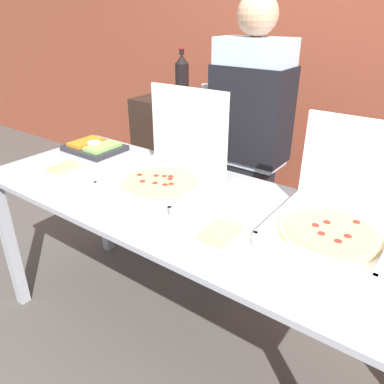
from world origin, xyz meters
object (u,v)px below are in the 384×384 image
object	(u,v)px
person_server_vest	(249,139)
paper_plate_front_left	(221,233)
paper_plate_front_center	(65,169)
pizza_box_near_left	(336,217)
soda_can_silver	(206,93)
pizza_box_far_left	(168,170)
soda_bottle	(182,75)
veggie_tray	(95,147)

from	to	relation	value
person_server_vest	paper_plate_front_left	bearing A→B (deg)	112.29
paper_plate_front_center	person_server_vest	world-z (taller)	person_server_vest
paper_plate_front_left	person_server_vest	distance (m)	0.91
pizza_box_near_left	soda_can_silver	bearing A→B (deg)	144.92
pizza_box_far_left	paper_plate_front_center	size ratio (longest dim) A/B	1.82
pizza_box_near_left	paper_plate_front_left	xyz separation A→B (m)	(-0.33, -0.27, -0.06)
pizza_box_near_left	person_server_vest	size ratio (longest dim) A/B	0.25
paper_plate_front_left	person_server_vest	xyz separation A→B (m)	(-0.34, 0.84, 0.09)
paper_plate_front_center	person_server_vest	size ratio (longest dim) A/B	0.15
paper_plate_front_left	soda_can_silver	bearing A→B (deg)	127.02
pizza_box_near_left	soda_bottle	size ratio (longest dim) A/B	1.30
paper_plate_front_center	soda_can_silver	distance (m)	1.07
pizza_box_near_left	soda_can_silver	xyz separation A→B (m)	(-1.14, 0.80, 0.19)
veggie_tray	soda_can_silver	size ratio (longest dim) A/B	2.68
soda_bottle	person_server_vest	world-z (taller)	person_server_vest
soda_can_silver	pizza_box_far_left	bearing A→B (deg)	-67.05
paper_plate_front_center	veggie_tray	size ratio (longest dim) A/B	0.78
soda_can_silver	paper_plate_front_left	bearing A→B (deg)	-52.98
pizza_box_far_left	veggie_tray	xyz separation A→B (m)	(-0.67, 0.11, -0.06)
pizza_box_far_left	veggie_tray	distance (m)	0.68
veggie_tray	soda_bottle	world-z (taller)	soda_bottle
pizza_box_far_left	soda_bottle	size ratio (longest dim) A/B	1.42
pizza_box_far_left	paper_plate_front_left	world-z (taller)	pizza_box_far_left
veggie_tray	soda_can_silver	xyz separation A→B (m)	(0.32, 0.72, 0.24)
paper_plate_front_center	pizza_box_far_left	bearing A→B (deg)	19.00
soda_bottle	soda_can_silver	bearing A→B (deg)	-17.33
veggie_tray	pizza_box_near_left	bearing A→B (deg)	-3.37
paper_plate_front_center	soda_can_silver	bearing A→B (deg)	78.77
pizza_box_near_left	person_server_vest	bearing A→B (deg)	139.96
paper_plate_front_left	pizza_box_near_left	bearing A→B (deg)	38.74
paper_plate_front_center	paper_plate_front_left	xyz separation A→B (m)	(1.01, -0.05, 0.00)
pizza_box_near_left	soda_bottle	distance (m)	1.69
paper_plate_front_left	soda_bottle	distance (m)	1.61
pizza_box_far_left	soda_bottle	xyz separation A→B (m)	(-0.62, 0.91, 0.27)
pizza_box_near_left	veggie_tray	world-z (taller)	pizza_box_near_left
pizza_box_near_left	paper_plate_front_center	distance (m)	1.36
pizza_box_near_left	soda_bottle	bearing A→B (deg)	147.86
pizza_box_near_left	person_server_vest	xyz separation A→B (m)	(-0.68, 0.57, 0.02)
pizza_box_far_left	pizza_box_near_left	world-z (taller)	pizza_box_far_left
pizza_box_far_left	paper_plate_front_center	xyz separation A→B (m)	(-0.55, -0.19, -0.07)
pizza_box_far_left	veggie_tray	bearing A→B (deg)	168.43
person_server_vest	veggie_tray	bearing A→B (deg)	31.66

